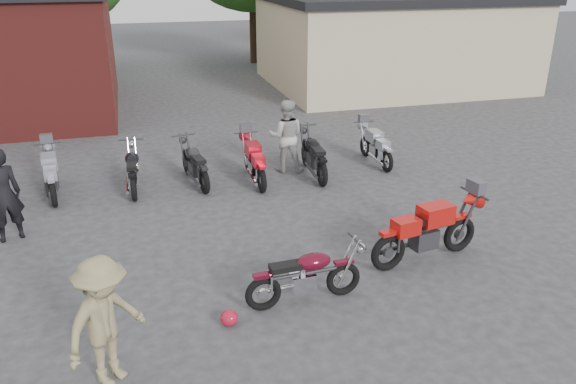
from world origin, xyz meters
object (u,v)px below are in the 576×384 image
object	(u,v)px
helmet	(229,318)
person_tan	(105,322)
sportbike	(428,228)
row_bike_6	(376,145)
row_bike_3	(194,162)
person_dark	(3,195)
row_bike_4	(254,160)
vintage_motorcycle	(307,272)
person_light	(286,136)
row_bike_2	(133,167)
row_bike_5	(314,153)
row_bike_1	(51,172)

from	to	relation	value
helmet	person_tan	distance (m)	1.99
sportbike	row_bike_6	xyz separation A→B (m)	(1.26, 5.10, -0.11)
helmet	row_bike_3	xyz separation A→B (m)	(0.24, 5.93, 0.44)
person_dark	row_bike_6	bearing A→B (deg)	171.45
person_tan	row_bike_3	distance (m)	6.98
row_bike_6	helmet	bearing A→B (deg)	138.93
person_dark	row_bike_6	size ratio (longest dim) A/B	1.03
row_bike_3	row_bike_4	world-z (taller)	row_bike_4
row_bike_6	vintage_motorcycle	bearing A→B (deg)	145.71
person_light	row_bike_2	distance (m)	3.83
row_bike_5	row_bike_6	distance (m)	1.91
person_dark	row_bike_4	distance (m)	5.55
person_tan	row_bike_1	xyz separation A→B (m)	(-1.36, 6.85, -0.33)
sportbike	row_bike_6	size ratio (longest dim) A/B	1.21
person_light	sportbike	bearing A→B (deg)	119.06
vintage_motorcycle	row_bike_5	xyz separation A→B (m)	(1.89, 5.41, 0.06)
row_bike_4	helmet	bearing A→B (deg)	163.33
person_dark	sportbike	bearing A→B (deg)	135.71
row_bike_3	row_bike_6	bearing A→B (deg)	-97.98
vintage_motorcycle	row_bike_3	distance (m)	5.76
person_tan	row_bike_2	bearing A→B (deg)	44.61
sportbike	person_light	world-z (taller)	person_light
person_dark	person_light	bearing A→B (deg)	177.41
person_tan	row_bike_5	world-z (taller)	person_tan
person_light	row_bike_4	xyz separation A→B (m)	(-0.95, -0.52, -0.37)
helmet	row_bike_4	size ratio (longest dim) A/B	0.14
helmet	row_bike_5	world-z (taller)	row_bike_5
row_bike_6	row_bike_2	bearing A→B (deg)	89.93
row_bike_2	row_bike_5	size ratio (longest dim) A/B	0.92
row_bike_2	row_bike_5	world-z (taller)	row_bike_5
row_bike_2	row_bike_6	size ratio (longest dim) A/B	1.04
row_bike_3	person_light	bearing A→B (deg)	-93.87
sportbike	row_bike_6	world-z (taller)	sportbike
person_light	row_bike_5	distance (m)	0.83
person_dark	row_bike_3	xyz separation A→B (m)	(3.84, 2.02, -0.38)
sportbike	row_bike_2	bearing A→B (deg)	124.97
row_bike_5	helmet	bearing A→B (deg)	153.35
row_bike_3	row_bike_2	bearing A→B (deg)	80.16
person_light	row_bike_4	size ratio (longest dim) A/B	0.96
row_bike_6	row_bike_5	bearing A→B (deg)	100.61
person_tan	row_bike_6	xyz separation A→B (m)	(6.70, 6.85, -0.37)
row_bike_1	row_bike_5	xyz separation A→B (m)	(6.19, -0.39, 0.03)
person_dark	row_bike_5	xyz separation A→B (m)	(6.78, 1.77, -0.34)
person_dark	person_tan	size ratio (longest dim) A/B	1.05
vintage_motorcycle	row_bike_5	size ratio (longest dim) A/B	0.90
row_bike_2	row_bike_3	world-z (taller)	row_bike_3
person_dark	row_bike_4	world-z (taller)	person_dark
row_bike_6	person_dark	bearing A→B (deg)	102.68
sportbike	person_dark	world-z (taller)	person_dark
row_bike_2	person_dark	bearing A→B (deg)	131.67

